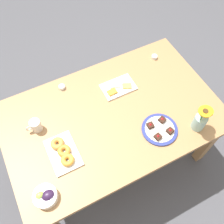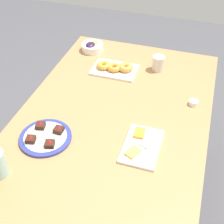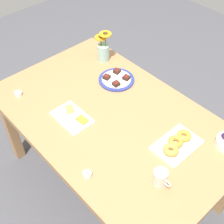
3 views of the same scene
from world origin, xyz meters
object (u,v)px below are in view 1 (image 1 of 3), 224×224
dining_table (112,120)px  flower_vase (200,121)px  coffee_mug (36,125)px  jam_cup_honey (154,57)px  jam_cup_berry (62,87)px  grape_bowl (46,196)px  dessert_plate (160,129)px  croissant_platter (63,152)px  cheese_platter (118,87)px

dining_table → flower_vase: 0.64m
coffee_mug → jam_cup_honey: bearing=-169.8°
coffee_mug → jam_cup_berry: bearing=-138.4°
grape_bowl → dessert_plate: grape_bowl is taller
coffee_mug → jam_cup_berry: size_ratio=2.31×
dining_table → flower_vase: bearing=143.9°
coffee_mug → croissant_platter: 0.28m
jam_cup_honey → flower_vase: bearing=83.5°
cheese_platter → croissant_platter: bearing=28.3°
grape_bowl → flower_vase: 1.13m
dining_table → cheese_platter: 0.27m
jam_cup_honey → jam_cup_berry: bearing=-4.1°
dining_table → grape_bowl: 0.72m
dessert_plate → cheese_platter: bearing=-79.1°
jam_cup_berry → grape_bowl: bearing=62.3°
jam_cup_berry → coffee_mug: bearing=41.6°
dining_table → grape_bowl: (0.63, 0.34, 0.12)m
cheese_platter → jam_cup_honey: same height
jam_cup_berry → croissant_platter: bearing=69.7°
flower_vase → jam_cup_honey: bearing=-96.5°
dining_table → flower_vase: size_ratio=6.66×
jam_cup_honey → flower_vase: 0.71m
jam_cup_berry → dessert_plate: (-0.48, 0.66, -0.00)m
dining_table → jam_cup_berry: size_ratio=33.33×
grape_bowl → flower_vase: (-1.13, 0.02, 0.05)m
dining_table → cheese_platter: size_ratio=6.15×
croissant_platter → jam_cup_honey: 1.11m
grape_bowl → cheese_platter: size_ratio=0.57×
coffee_mug → croissant_platter: (-0.10, 0.26, -0.03)m
dining_table → dessert_plate: bearing=132.7°
grape_bowl → cheese_platter: bearing=-145.4°
grape_bowl → jam_cup_berry: grape_bowl is taller
croissant_platter → jam_cup_honey: bearing=-155.6°
cheese_platter → flower_vase: 0.66m
coffee_mug → jam_cup_berry: 0.39m
grape_bowl → jam_cup_berry: 0.84m
croissant_platter → dessert_plate: (-0.67, 0.15, -0.01)m
coffee_mug → jam_cup_berry: coffee_mug is taller
cheese_platter → croissant_platter: size_ratio=0.93×
grape_bowl → jam_cup_berry: bearing=-117.7°
dining_table → cheese_platter: (-0.16, -0.20, 0.09)m
dining_table → dessert_plate: size_ratio=6.23×
jam_cup_honey → dessert_plate: 0.69m
grape_bowl → jam_cup_honey: size_ratio=3.08×
dining_table → croissant_platter: size_ratio=5.71×
cheese_platter → dessert_plate: bearing=100.9°
coffee_mug → dessert_plate: (-0.77, 0.41, -0.04)m
jam_cup_honey → jam_cup_berry: same height
grape_bowl → croissant_platter: 0.30m
coffee_mug → croissant_platter: size_ratio=0.40×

